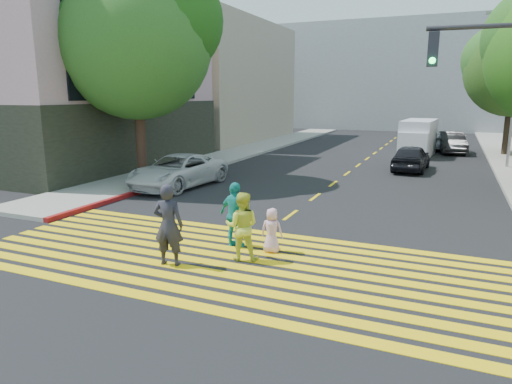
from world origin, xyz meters
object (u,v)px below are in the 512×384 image
Objects in this scene: tree_left at (138,35)px; white_sedan at (178,171)px; silver_car at (436,140)px; pedestrian_woman at (242,226)px; pedestrian_child at (272,230)px; white_van at (418,139)px; pedestrian_extra at (235,215)px; dark_car_parked at (451,142)px; dark_car_near at (411,158)px; pedestrian_man at (168,225)px.

white_sedan is at bearing -16.45° from tree_left.
white_sedan is 1.07× the size of silver_car.
pedestrian_child is at bearing -138.33° from pedestrian_woman.
white_van is (8.94, 15.10, 0.40)m from white_sedan.
dark_car_parked is (5.12, 23.94, -0.15)m from pedestrian_extra.
pedestrian_woman is at bearing 54.29° from pedestrian_child.
dark_car_near is (3.22, 14.96, -0.18)m from pedestrian_extra.
dark_car_near is 6.49m from white_van.
dark_car_parked is at bearing -117.17° from pedestrian_woman.
dark_car_parked is (1.90, 8.98, 0.03)m from dark_car_near.
pedestrian_extra is (-1.05, 0.01, 0.30)m from pedestrian_child.
dark_car_parked reaches higher than silver_car.
tree_left is 4.93× the size of pedestrian_man.
pedestrian_extra is (-0.56, 0.80, 0.03)m from pedestrian_woman.
white_sedan is at bearing -64.71° from pedestrian_woman.
silver_car is (4.97, 27.68, -0.30)m from pedestrian_man.
dark_car_near is (2.17, 14.97, 0.11)m from pedestrian_child.
pedestrian_woman is 1.45× the size of pedestrian_child.
pedestrian_man is 0.48× the size of dark_car_near.
silver_car is at bearing -91.52° from dark_car_near.
tree_left is 2.38× the size of dark_car_near.
pedestrian_man is 1.13× the size of pedestrian_extra.
pedestrian_extra is 21.65m from white_van.
silver_car is at bearing 81.25° from white_van.
white_sedan is at bearing 46.58° from dark_car_near.
dark_car_near is 9.18m from dark_car_parked.
dark_car_parked is (13.29, 16.92, -5.89)m from tree_left.
silver_car is at bearing -80.34° from pedestrian_extra.
pedestrian_extra is 0.40× the size of dark_car_parked.
pedestrian_woman is (1.45, 1.02, -0.14)m from pedestrian_man.
dark_car_near is 0.86× the size of silver_car.
tree_left reaches higher than pedestrian_man.
white_sedan is at bearing -28.58° from pedestrian_extra.
pedestrian_woman is 0.38× the size of dark_car_parked.
pedestrian_man is 2.02m from pedestrian_extra.
pedestrian_man reaches higher than pedestrian_extra.
pedestrian_man is at bearing 82.65° from pedestrian_extra.
pedestrian_child is 9.38m from white_sedan.
tree_left is 5.74× the size of pedestrian_woman.
pedestrian_woman is 0.36× the size of silver_car.
dark_car_parked is (1.03, -1.92, 0.04)m from silver_car.
pedestrian_man is 0.42× the size of silver_car.
pedestrian_woman is at bearing 144.01° from pedestrian_extra.
white_van reaches higher than pedestrian_child.
pedestrian_woman is 25.15m from dark_car_parked.
silver_car is at bearing -111.94° from pedestrian_man.
silver_car is at bearing 56.96° from tree_left.
white_sedan is 1.15× the size of dark_car_parked.
white_van is at bearing 84.46° from silver_car.
silver_car is (9.95, 19.53, -0.02)m from white_sedan.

